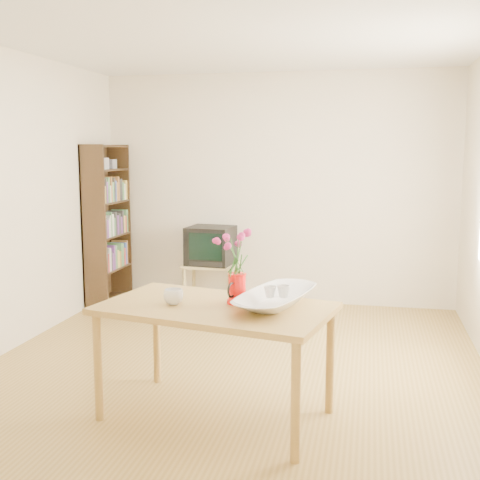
% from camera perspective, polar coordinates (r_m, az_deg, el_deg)
% --- Properties ---
extents(room, '(4.50, 4.50, 4.50)m').
position_cam_1_polar(room, '(4.65, -0.42, 3.14)').
color(room, olive).
rests_on(room, ground).
extents(table, '(1.59, 1.11, 0.75)m').
position_cam_1_polar(table, '(3.90, -2.35, -7.32)').
color(table, olive).
rests_on(table, ground).
extents(tv_stand, '(0.60, 0.45, 0.46)m').
position_cam_1_polar(tv_stand, '(6.85, -2.77, -2.88)').
color(tv_stand, tan).
rests_on(tv_stand, ground).
extents(bookshelf, '(0.28, 0.70, 1.80)m').
position_cam_1_polar(bookshelf, '(6.96, -12.44, 0.89)').
color(bookshelf, black).
rests_on(bookshelf, ground).
extents(pitcher, '(0.13, 0.21, 0.20)m').
position_cam_1_polar(pitcher, '(3.91, -0.28, -4.73)').
color(pitcher, red).
rests_on(pitcher, table).
extents(flowers, '(0.23, 0.23, 0.32)m').
position_cam_1_polar(flowers, '(3.86, -0.28, -0.98)').
color(flowers, '#C42E79').
rests_on(flowers, pitcher).
extents(mug, '(0.17, 0.17, 0.10)m').
position_cam_1_polar(mug, '(3.92, -6.32, -5.37)').
color(mug, white).
rests_on(mug, table).
extents(bowl, '(0.66, 0.66, 0.51)m').
position_cam_1_polar(bowl, '(3.84, 3.46, -2.47)').
color(bowl, white).
rests_on(bowl, table).
extents(teacup_a, '(0.08, 0.08, 0.06)m').
position_cam_1_polar(teacup_a, '(3.85, 2.87, -3.20)').
color(teacup_a, white).
rests_on(teacup_a, bowl).
extents(teacup_b, '(0.10, 0.10, 0.07)m').
position_cam_1_polar(teacup_b, '(3.86, 4.16, -3.16)').
color(teacup_b, white).
rests_on(teacup_b, bowl).
extents(television, '(0.53, 0.50, 0.43)m').
position_cam_1_polar(television, '(6.81, -2.76, -0.45)').
color(television, black).
rests_on(television, tv_stand).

